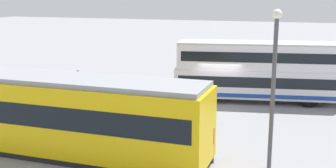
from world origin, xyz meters
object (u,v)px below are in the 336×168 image
(street_lamp, at_px, (274,77))
(tram_yellow, at_px, (52,113))
(double_decker_bus, at_px, (260,71))
(pedestrian_crossing, at_px, (210,140))
(info_sign, at_px, (78,82))
(pedestrian_near_railing, at_px, (110,96))

(street_lamp, bearing_deg, tram_yellow, 7.02)
(double_decker_bus, bearing_deg, tram_yellow, 58.38)
(pedestrian_crossing, distance_m, info_sign, 10.85)
(info_sign, distance_m, street_lamp, 12.94)
(pedestrian_near_railing, bearing_deg, street_lamp, 151.12)
(tram_yellow, distance_m, pedestrian_crossing, 6.70)
(double_decker_bus, distance_m, pedestrian_near_railing, 9.37)
(double_decker_bus, relative_size, info_sign, 4.78)
(tram_yellow, bearing_deg, info_sign, -67.79)
(info_sign, bearing_deg, double_decker_bus, -152.69)
(pedestrian_near_railing, relative_size, pedestrian_crossing, 0.99)
(pedestrian_crossing, distance_m, street_lamp, 3.48)
(pedestrian_near_railing, xyz_separation_m, info_sign, (2.24, -0.33, 0.60))
(tram_yellow, xyz_separation_m, info_sign, (2.68, -6.55, -0.14))
(tram_yellow, relative_size, pedestrian_near_railing, 7.96)
(pedestrian_near_railing, xyz_separation_m, pedestrian_crossing, (-7.02, 5.29, 0.01))
(pedestrian_near_railing, bearing_deg, double_decker_bus, -144.54)
(pedestrian_crossing, bearing_deg, street_lamp, -176.00)
(pedestrian_crossing, bearing_deg, tram_yellow, 8.06)
(tram_yellow, relative_size, info_sign, 6.01)
(double_decker_bus, xyz_separation_m, info_sign, (9.84, 5.08, -0.33))
(info_sign, bearing_deg, tram_yellow, 112.21)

